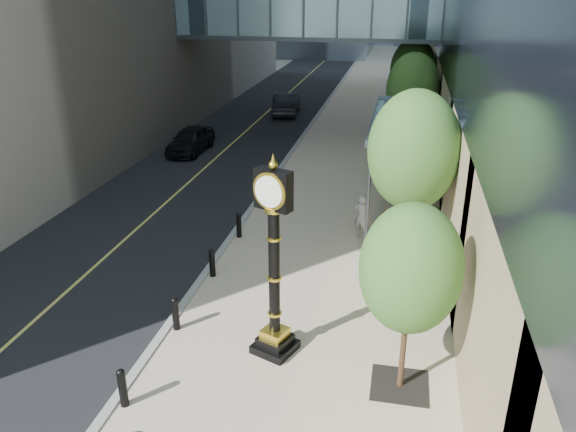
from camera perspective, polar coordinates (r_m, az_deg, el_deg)
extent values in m
cube|color=black|center=(50.34, -0.23, 12.14)|extent=(8.00, 180.00, 0.02)
cube|color=#BCA891|center=(49.35, 9.10, 11.67)|extent=(8.00, 180.00, 0.06)
cube|color=gray|center=(49.69, 4.39, 11.96)|extent=(0.25, 180.00, 0.07)
cube|color=slate|center=(36.99, 2.16, 20.00)|extent=(17.00, 4.00, 3.00)
cube|color=#383F44|center=(37.09, 2.13, 17.76)|extent=(17.00, 4.20, 0.25)
cube|color=#383F44|center=(23.00, 12.38, 9.55)|extent=(3.00, 8.00, 0.25)
cube|color=slate|center=(22.97, 12.41, 9.91)|extent=(2.80, 7.80, 0.06)
cylinder|color=#383F44|center=(20.07, 8.15, 1.65)|extent=(0.12, 0.12, 4.20)
cylinder|color=#383F44|center=(27.11, 9.27, 7.15)|extent=(0.12, 0.12, 4.20)
cylinder|color=black|center=(14.11, -16.43, -16.55)|extent=(0.20, 0.20, 0.90)
cylinder|color=black|center=(16.43, -11.34, -9.86)|extent=(0.20, 0.20, 0.90)
cylinder|color=black|center=(19.00, -7.71, -4.84)|extent=(0.20, 0.20, 0.90)
cylinder|color=black|center=(21.74, -5.00, -1.04)|extent=(0.20, 0.20, 0.90)
cylinder|color=black|center=(24.59, -2.92, 1.90)|extent=(0.20, 0.20, 0.90)
cylinder|color=black|center=(27.52, -1.27, 4.22)|extent=(0.20, 0.20, 0.90)
cube|color=black|center=(14.66, 11.27, -16.49)|extent=(1.40, 1.40, 0.02)
cylinder|color=#452A1D|center=(13.91, 11.67, -12.44)|extent=(0.14, 0.14, 2.55)
ellipsoid|color=#326324|center=(12.89, 12.36, -5.25)|extent=(2.33, 2.33, 3.11)
cube|color=black|center=(20.15, 11.65, -4.85)|extent=(1.40, 1.40, 0.02)
cylinder|color=#452A1D|center=(19.46, 12.02, -0.63)|extent=(0.14, 0.14, 3.25)
ellipsoid|color=#326324|center=(18.64, 12.65, 6.49)|extent=(2.98, 2.98, 3.97)
cube|color=black|center=(26.10, 11.86, 1.65)|extent=(1.40, 1.40, 0.02)
cylinder|color=#452A1D|center=(25.69, 12.08, 4.24)|extent=(0.14, 0.14, 2.51)
ellipsoid|color=#326324|center=(25.16, 12.44, 8.44)|extent=(2.30, 2.30, 3.07)
cube|color=black|center=(32.27, 11.99, 5.70)|extent=(1.40, 1.40, 0.02)
cylinder|color=#452A1D|center=(31.87, 12.21, 8.33)|extent=(0.14, 0.14, 3.08)
ellipsoid|color=#326324|center=(31.38, 12.57, 12.54)|extent=(2.82, 2.82, 3.76)
cube|color=black|center=(38.55, 12.08, 8.45)|extent=(1.40, 1.40, 0.02)
cylinder|color=#452A1D|center=(38.20, 12.27, 10.72)|extent=(0.14, 0.14, 3.16)
ellipsoid|color=#326324|center=(37.80, 12.58, 14.34)|extent=(2.89, 2.89, 3.86)
cube|color=black|center=(15.48, -1.32, -13.13)|extent=(1.30, 1.30, 0.22)
cube|color=black|center=(15.35, -1.33, -12.46)|extent=(1.01, 1.01, 0.22)
cube|color=gold|center=(15.22, -1.34, -11.77)|extent=(0.80, 0.80, 0.22)
cylinder|color=black|center=(14.27, -1.41, -5.70)|extent=(0.29, 0.29, 3.44)
cube|color=black|center=(13.35, -1.50, 2.70)|extent=(1.00, 0.66, 1.00)
cylinder|color=white|center=(13.53, -1.31, 2.98)|extent=(0.74, 0.33, 0.78)
cylinder|color=white|center=(13.18, -1.69, 2.42)|extent=(0.74, 0.33, 0.78)
sphere|color=gold|center=(13.16, -1.52, 5.20)|extent=(0.22, 0.22, 0.22)
imported|color=#A29B94|center=(21.62, 7.50, -0.03)|extent=(0.75, 0.63, 1.77)
imported|color=black|center=(33.35, -9.88, 7.64)|extent=(1.84, 4.37, 1.48)
imported|color=#222227|center=(42.89, -0.15, 11.39)|extent=(2.21, 5.03, 1.61)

